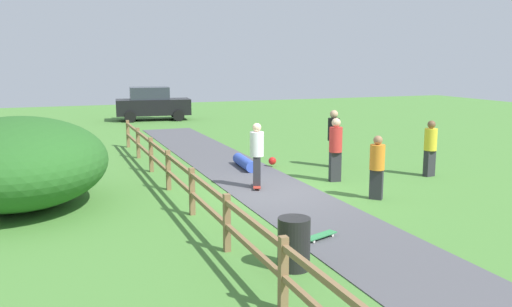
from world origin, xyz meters
TOP-DOWN VIEW (x-y plane):
  - ground_plane at (0.00, 0.00)m, footprint 60.00×60.00m
  - asphalt_path at (0.00, 0.00)m, footprint 2.40×28.00m
  - wooden_fence at (-2.60, 0.00)m, footprint 0.12×18.12m
  - bush_large at (-6.35, 1.01)m, footprint 4.30×5.16m
  - trash_bin at (-1.80, -5.08)m, footprint 0.56×0.56m
  - skater_riding at (-0.29, 0.57)m, footprint 0.49×0.82m
  - skater_fallen at (0.40, 3.26)m, footprint 1.33×1.70m
  - skateboard_loose at (-0.67, -3.91)m, footprint 0.82×0.48m
  - bystander_yellow at (5.19, 0.15)m, footprint 0.43×0.43m
  - bystander_orange at (2.14, -1.61)m, footprint 0.54×0.54m
  - bystander_black at (3.16, 2.48)m, footprint 0.54×0.54m
  - bystander_red at (2.16, 0.56)m, footprint 0.43×0.43m
  - parked_car_black at (0.12, 18.37)m, footprint 4.37×2.37m

SIDE VIEW (x-z plane):
  - ground_plane at x=0.00m, z-range 0.00..0.00m
  - asphalt_path at x=0.00m, z-range 0.00..0.02m
  - skateboard_loose at x=-0.67m, z-range 0.05..0.13m
  - skater_fallen at x=0.40m, z-range 0.02..0.38m
  - trash_bin at x=-1.80m, z-range 0.00..0.90m
  - wooden_fence at x=-2.60m, z-range 0.12..1.22m
  - bystander_orange at x=2.14m, z-range 0.08..1.72m
  - bystander_yellow at x=5.19m, z-range 0.09..1.80m
  - parked_car_black at x=0.12m, z-range 0.00..1.92m
  - skater_riding at x=-0.29m, z-range 0.12..1.93m
  - bystander_red at x=2.16m, z-range 0.11..1.97m
  - bystander_black at x=3.16m, z-range 0.11..2.00m
  - bush_large at x=-6.35m, z-range 0.00..2.17m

